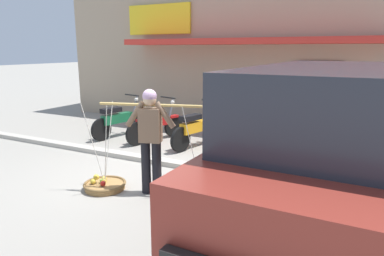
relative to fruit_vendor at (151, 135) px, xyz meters
name	(u,v)px	position (x,y,z in m)	size (l,w,h in m)	color
ground_plane	(144,175)	(-0.59, 0.63, -0.98)	(90.00, 90.00, 0.00)	gray
sidewalk_curb	(164,162)	(-0.59, 1.33, -0.93)	(20.00, 0.24, 0.10)	#AEA89C
fruit_vendor	(151,135)	(0.00, 0.00, 0.00)	(1.60, 0.49, 1.70)	black
fruit_basket_left_side	(202,192)	(0.79, 0.23, -0.90)	(0.71, 0.71, 1.45)	#9E7542
fruit_basket_right_side	(105,185)	(-0.80, -0.23, -0.90)	(0.71, 0.71, 1.45)	#9E7542
motorcycle_nearest_shop	(119,120)	(-2.88, 2.78, -0.52)	(0.59, 1.80, 1.09)	black
motorcycle_second_in_row	(154,124)	(-1.78, 2.81, -0.52)	(0.68, 1.77, 1.09)	black
motorcycle_third_in_row	(197,128)	(-0.57, 2.82, -0.52)	(0.65, 1.78, 1.09)	black
parked_truck	(330,148)	(2.65, -0.11, 0.15)	(2.22, 4.84, 2.10)	maroon
storefront_building	(271,55)	(-0.17, 7.73, 1.12)	(13.00, 6.00, 4.20)	tan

